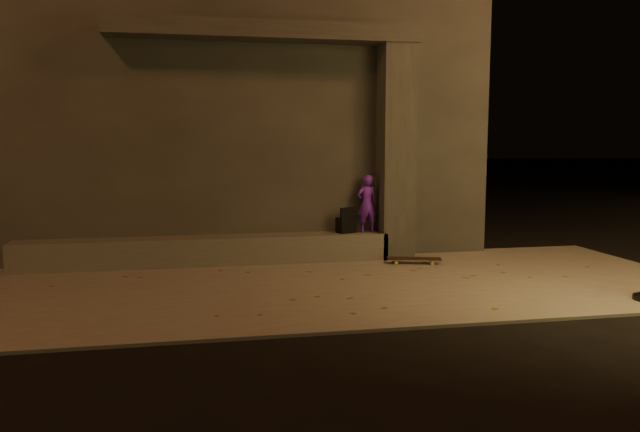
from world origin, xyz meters
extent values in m
plane|color=black|center=(0.00, 0.00, 0.00)|extent=(120.00, 120.00, 0.00)
cube|color=slate|center=(0.00, 2.00, 0.02)|extent=(11.00, 4.40, 0.04)
cube|color=#353230|center=(-1.00, 6.50, 2.60)|extent=(9.00, 5.00, 5.20)
cube|color=#585550|center=(-1.50, 3.75, 0.27)|extent=(6.00, 0.55, 0.45)
cube|color=#353230|center=(1.70, 3.75, 1.84)|extent=(0.55, 0.55, 3.60)
cube|color=#353230|center=(-0.50, 3.80, 3.78)|extent=(5.00, 0.70, 0.28)
imported|color=#5D1CBC|center=(1.20, 3.75, 0.98)|extent=(0.39, 0.28, 0.98)
cube|color=black|center=(0.84, 3.75, 0.62)|extent=(0.36, 0.30, 0.26)
cube|color=black|center=(0.84, 3.75, 0.84)|extent=(0.27, 0.13, 0.18)
cube|color=black|center=(1.83, 3.10, 0.13)|extent=(0.90, 0.45, 0.02)
cylinder|color=#B78549|center=(2.13, 3.10, 0.07)|extent=(0.07, 0.05, 0.06)
cylinder|color=#B78549|center=(2.08, 2.94, 0.07)|extent=(0.07, 0.05, 0.06)
cylinder|color=#B78549|center=(1.57, 3.26, 0.07)|extent=(0.07, 0.05, 0.06)
cylinder|color=#B78549|center=(1.52, 3.10, 0.07)|extent=(0.07, 0.05, 0.06)
cube|color=#99999E|center=(2.11, 3.02, 0.11)|extent=(0.10, 0.19, 0.02)
cube|color=#99999E|center=(1.54, 3.18, 0.11)|extent=(0.10, 0.19, 0.02)
camera|label=1|loc=(-1.65, -6.44, 2.04)|focal=35.00mm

